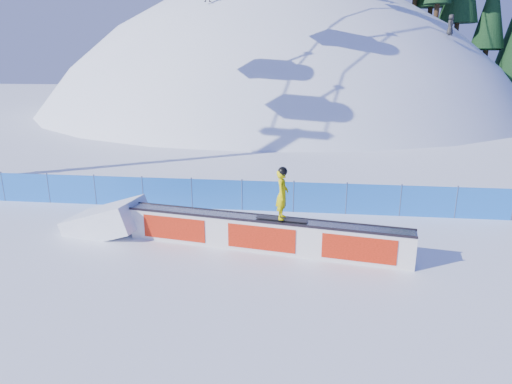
# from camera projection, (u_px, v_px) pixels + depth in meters

# --- Properties ---
(ground) EXTENTS (160.00, 160.00, 0.00)m
(ground) POSITION_uv_depth(u_px,v_px,m) (188.00, 257.00, 13.74)
(ground) COLOR white
(ground) RESTS_ON ground
(snow_hill) EXTENTS (64.00, 64.00, 64.00)m
(snow_hill) POSITION_uv_depth(u_px,v_px,m) (278.00, 248.00, 58.86)
(snow_hill) COLOR white
(snow_hill) RESTS_ON ground
(safety_fence) EXTENTS (22.05, 0.05, 1.30)m
(safety_fence) POSITION_uv_depth(u_px,v_px,m) (217.00, 194.00, 17.84)
(safety_fence) COLOR blue
(safety_fence) RESTS_ON ground
(rail_box) EXTENTS (8.92, 2.09, 1.07)m
(rail_box) POSITION_uv_depth(u_px,v_px,m) (264.00, 234.00, 14.08)
(rail_box) COLOR silver
(rail_box) RESTS_ON ground
(snow_ramp) EXTENTS (2.92, 2.09, 1.67)m
(snow_ramp) POSITION_uv_depth(u_px,v_px,m) (108.00, 231.00, 15.73)
(snow_ramp) COLOR white
(snow_ramp) RESTS_ON ground
(snowboarder) EXTENTS (1.59, 0.59, 1.63)m
(snowboarder) POSITION_uv_depth(u_px,v_px,m) (282.00, 194.00, 13.54)
(snowboarder) COLOR black
(snowboarder) RESTS_ON rail_box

